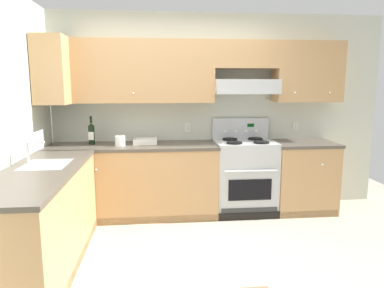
% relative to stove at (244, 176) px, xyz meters
% --- Properties ---
extents(ground_plane, '(7.04, 7.04, 0.00)m').
position_rel_stove_xyz_m(ground_plane, '(-0.90, -1.25, -0.48)').
color(ground_plane, '#B2AA99').
extents(wall_back, '(4.68, 0.57, 2.55)m').
position_rel_stove_xyz_m(wall_back, '(-0.50, 0.27, 1.00)').
color(wall_back, beige).
rests_on(wall_back, ground_plane).
extents(wall_left, '(0.47, 4.00, 2.55)m').
position_rel_stove_xyz_m(wall_left, '(-2.49, -1.03, 0.87)').
color(wall_left, beige).
rests_on(wall_left, ground_plane).
extents(counter_back_run, '(3.60, 0.65, 0.91)m').
position_rel_stove_xyz_m(counter_back_run, '(-0.81, -0.01, -0.03)').
color(counter_back_run, tan).
rests_on(counter_back_run, ground_plane).
extents(counter_left_run, '(0.63, 1.91, 1.13)m').
position_rel_stove_xyz_m(counter_left_run, '(-2.14, -1.25, -0.02)').
color(counter_left_run, tan).
rests_on(counter_left_run, ground_plane).
extents(stove, '(0.76, 0.62, 1.20)m').
position_rel_stove_xyz_m(stove, '(0.00, 0.00, 0.00)').
color(stove, '#B7BABC').
rests_on(stove, ground_plane).
extents(wine_bottle, '(0.07, 0.08, 0.35)m').
position_rel_stove_xyz_m(wine_bottle, '(-1.92, 0.07, 0.57)').
color(wine_bottle, black).
rests_on(wine_bottle, counter_back_run).
extents(bowl, '(0.29, 0.24, 0.06)m').
position_rel_stove_xyz_m(bowl, '(-1.26, 0.06, 0.45)').
color(bowl, white).
rests_on(bowl, counter_back_run).
extents(paper_towel_roll, '(0.12, 0.12, 0.12)m').
position_rel_stove_xyz_m(paper_towel_roll, '(-1.56, -0.06, 0.49)').
color(paper_towel_roll, white).
rests_on(paper_towel_roll, counter_back_run).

